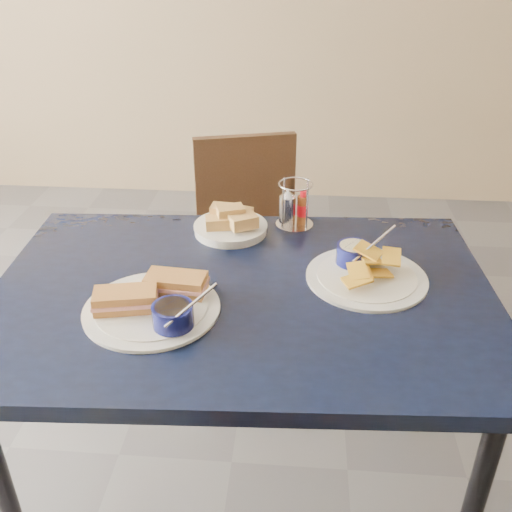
# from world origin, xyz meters

# --- Properties ---
(dining_table) EXTENTS (1.26, 0.87, 0.75)m
(dining_table) POSITION_xyz_m (0.06, 0.20, 0.68)
(dining_table) COLOR black
(dining_table) RESTS_ON ground
(chair_far) EXTENTS (0.48, 0.47, 0.84)m
(chair_far) POSITION_xyz_m (0.02, 1.03, 0.48)
(chair_far) COLOR black
(chair_far) RESTS_ON ground
(sandwich_plate) EXTENTS (0.32, 0.31, 0.12)m
(sandwich_plate) POSITION_xyz_m (-0.13, 0.09, 0.77)
(sandwich_plate) COLOR white
(sandwich_plate) RESTS_ON dining_table
(plantain_plate) EXTENTS (0.30, 0.30, 0.12)m
(plantain_plate) POSITION_xyz_m (0.35, 0.29, 0.77)
(plantain_plate) COLOR white
(plantain_plate) RESTS_ON dining_table
(bread_basket) EXTENTS (0.21, 0.21, 0.08)m
(bread_basket) POSITION_xyz_m (-0.01, 0.49, 0.78)
(bread_basket) COLOR white
(bread_basket) RESTS_ON dining_table
(condiment_caddy) EXTENTS (0.11, 0.11, 0.14)m
(condiment_caddy) POSITION_xyz_m (0.17, 0.55, 0.81)
(condiment_caddy) COLOR silver
(condiment_caddy) RESTS_ON dining_table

